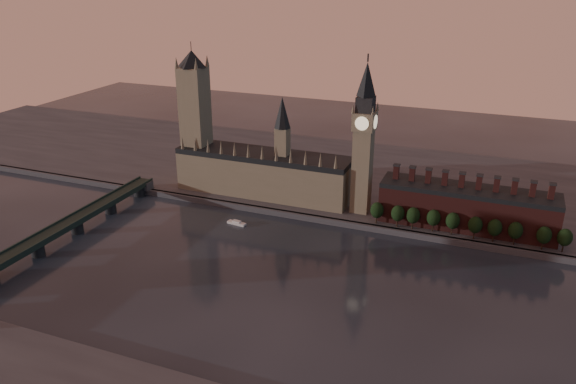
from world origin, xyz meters
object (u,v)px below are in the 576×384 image
object	(u,v)px
big_ben	(364,137)
river_boat	(237,223)
westminster_bridge	(54,235)
victoria_tower	(195,115)

from	to	relation	value
big_ben	river_boat	distance (m)	102.28
big_ben	westminster_bridge	size ratio (longest dim) A/B	0.54
victoria_tower	river_boat	xyz separation A→B (m)	(56.23, -48.62, -58.07)
victoria_tower	westminster_bridge	xyz separation A→B (m)	(-35.00, -117.70, -51.65)
victoria_tower	big_ben	distance (m)	130.12
river_boat	victoria_tower	bearing A→B (deg)	145.98
big_ben	westminster_bridge	world-z (taller)	big_ben
westminster_bridge	river_boat	bearing A→B (deg)	37.13
big_ben	westminster_bridge	distance (m)	205.83
westminster_bridge	big_ben	bearing A→B (deg)	34.33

